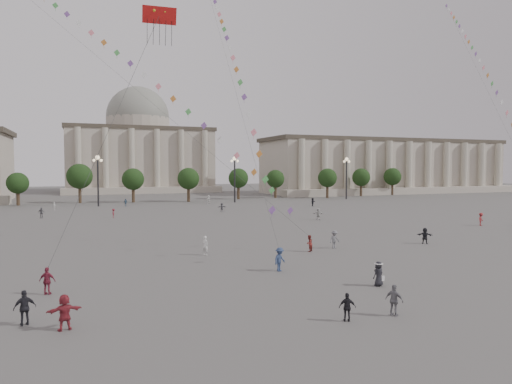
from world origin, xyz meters
name	(u,v)px	position (x,y,z in m)	size (l,w,h in m)	color
ground	(331,274)	(0.00, 0.00, 0.00)	(360.00, 360.00, 0.00)	#52504D
hall_east	(386,166)	(75.00, 93.89, 8.43)	(84.00, 26.22, 17.20)	#ADA591
hall_central	(139,149)	(0.00, 129.22, 14.23)	(48.30, 34.30, 35.50)	#ADA591
tree_row	(164,179)	(0.00, 78.00, 5.39)	(137.12, 5.12, 8.00)	#3B2E1D
lamp_post_mid_west	(98,171)	(-15.00, 70.00, 7.35)	(2.00, 0.90, 10.65)	#262628
lamp_post_mid_east	(235,171)	(15.00, 70.00, 7.35)	(2.00, 0.90, 10.65)	#262628
lamp_post_far_east	(347,170)	(45.00, 70.00, 7.35)	(2.00, 0.90, 10.65)	#262628
person_crowd_0	(126,203)	(-9.68, 68.00, 0.80)	(0.94, 0.39, 1.60)	#375B7C
person_crowd_3	(425,236)	(16.44, 8.50, 0.87)	(1.61, 0.51, 1.73)	black
person_crowd_4	(209,200)	(8.20, 68.00, 0.97)	(1.80, 0.57, 1.94)	silver
person_crowd_6	(334,239)	(5.87, 9.47, 0.92)	(1.19, 0.68, 1.84)	slate
person_crowd_7	(318,214)	(16.26, 32.03, 0.93)	(1.73, 0.55, 1.86)	beige
person_crowd_8	(481,219)	(34.44, 17.87, 0.91)	(1.17, 0.67, 1.81)	maroon
person_crowd_9	(313,202)	(27.12, 54.39, 0.87)	(1.61, 0.51, 1.74)	black
person_crowd_10	(55,206)	(-23.12, 64.56, 0.77)	(0.56, 0.37, 1.53)	silver
person_crowd_12	(222,207)	(5.90, 49.70, 0.82)	(1.52, 0.48, 1.63)	slate
person_crowd_13	(205,245)	(-7.25, 10.73, 0.91)	(0.66, 0.43, 1.81)	silver
person_crowd_16	(41,213)	(-24.30, 50.19, 0.87)	(1.02, 0.43, 1.74)	#5A595E
person_crowd_17	(114,213)	(-13.35, 46.36, 0.75)	(0.97, 0.56, 1.50)	maroon
tourist_0	(47,281)	(-20.12, 1.44, 0.89)	(1.05, 0.44, 1.79)	maroon
tourist_1	(347,307)	(-4.74, -9.87, 0.77)	(0.90, 0.37, 1.54)	black
tourist_2	(65,312)	(-18.83, -5.92, 0.92)	(1.71, 0.54, 1.84)	maroon
tourist_3	(394,300)	(-1.81, -10.00, 0.88)	(1.03, 0.43, 1.75)	slate
tourist_4	(25,308)	(-20.80, -4.42, 0.93)	(1.09, 0.45, 1.85)	#222228
kite_flyer_0	(309,243)	(2.68, 8.84, 0.81)	(0.79, 0.61, 1.62)	maroon
kite_flyer_1	(280,259)	(-3.39, 2.18, 0.95)	(1.22, 0.70, 1.90)	navy
hat_person	(379,273)	(1.22, -4.37, 0.89)	(0.95, 0.73, 1.71)	black
dragon_kite	(158,28)	(-13.01, 0.26, 17.37)	(4.73, 0.96, 18.15)	red
kite_train_west	(86,34)	(-17.22, 29.78, 24.49)	(37.91, 39.34, 69.65)	#3F3F3F
kite_train_mid	(221,24)	(1.47, 35.01, 29.21)	(9.78, 61.25, 81.33)	#3F3F3F
kite_train_east	(482,68)	(41.72, 25.33, 23.88)	(24.23, 41.10, 63.52)	#3F3F3F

